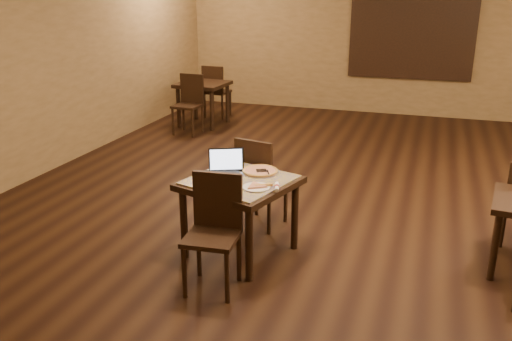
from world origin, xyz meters
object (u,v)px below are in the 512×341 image
(tiled_table, at_px, (240,189))
(chair_main_far, at_px, (258,178))
(pizza_pan, at_px, (260,172))
(chair_main_near, at_px, (214,225))
(other_table_b_chair_near, at_px, (190,100))
(other_table_b_chair_far, at_px, (215,89))
(laptop, at_px, (224,167))
(other_table_b, at_px, (203,90))

(tiled_table, distance_m, chair_main_far, 0.62)
(tiled_table, relative_size, pizza_pan, 3.04)
(chair_main_near, height_order, other_table_b_chair_near, other_table_b_chair_near)
(pizza_pan, relative_size, other_table_b_chair_far, 0.37)
(tiled_table, distance_m, other_table_b_chair_near, 4.64)
(laptop, xyz_separation_m, other_table_b, (-2.19, 4.47, -0.17))
(other_table_b_chair_near, bearing_deg, chair_main_near, -59.71)
(chair_main_near, xyz_separation_m, pizza_pan, (0.13, 0.85, 0.21))
(chair_main_far, distance_m, laptop, 0.60)
(chair_main_near, bearing_deg, other_table_b_chair_far, 107.40)
(other_table_b, height_order, other_table_b_chair_far, other_table_b_chair_far)
(other_table_b_chair_far, bearing_deg, other_table_b_chair_near, 93.34)
(laptop, distance_m, other_table_b_chair_far, 5.53)
(chair_main_far, distance_m, other_table_b, 4.62)
(other_table_b, bearing_deg, laptop, -60.98)
(chair_main_far, distance_m, other_table_b_chair_near, 4.12)
(chair_main_far, bearing_deg, pizza_pan, 122.63)
(other_table_b, bearing_deg, other_table_b_chair_near, -86.66)
(chair_main_near, bearing_deg, pizza_pan, 76.44)
(chair_main_far, bearing_deg, other_table_b, -46.74)
(tiled_table, relative_size, other_table_b_chair_far, 1.12)
(other_table_b_chair_near, bearing_deg, pizza_pan, -53.27)
(chair_main_near, distance_m, other_table_b, 5.71)
(tiled_table, xyz_separation_m, chair_main_near, (-0.01, -0.61, -0.10))
(laptop, distance_m, pizza_pan, 0.35)
(pizza_pan, xyz_separation_m, other_table_b_chair_near, (-2.51, 3.74, -0.19))
(other_table_b, bearing_deg, tiled_table, -59.49)
(pizza_pan, distance_m, other_table_b_chair_far, 5.54)
(tiled_table, bearing_deg, other_table_b_chair_near, 137.69)
(laptop, bearing_deg, other_table_b, 92.16)
(other_table_b_chair_near, bearing_deg, other_table_b, 93.34)
(tiled_table, height_order, other_table_b, other_table_b)
(other_table_b_chair_near, xyz_separation_m, other_table_b_chair_far, (-0.01, 1.19, 0.00))
(chair_main_near, relative_size, laptop, 2.46)
(chair_main_far, xyz_separation_m, other_table_b, (-2.37, 3.96, 0.09))
(chair_main_far, relative_size, other_table_b_chair_far, 0.98)
(laptop, xyz_separation_m, pizza_pan, (0.32, 0.14, -0.06))
(other_table_b, bearing_deg, chair_main_far, -56.16)
(other_table_b_chair_near, height_order, other_table_b_chair_far, same)
(pizza_pan, bearing_deg, laptop, -156.97)
(chair_main_near, xyz_separation_m, chair_main_far, (-0.01, 1.23, 0.00))
(other_table_b, bearing_deg, other_table_b_chair_far, 93.34)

